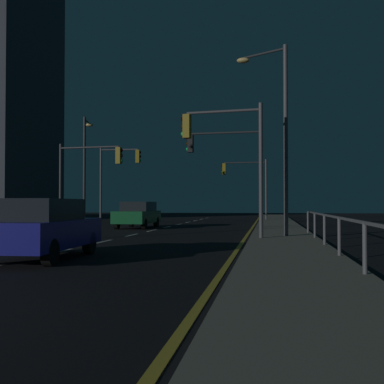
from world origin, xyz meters
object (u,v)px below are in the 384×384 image
object	(u,v)px
car	(41,228)
traffic_light_far_right	(246,177)
car_oncoming	(138,214)
traffic_light_far_left	(225,145)
traffic_light_mid_right	(117,170)
street_lamp_across_street	(277,122)
traffic_light_mid_left	(88,168)
street_lamp_far_end	(85,160)
traffic_light_far_center	(228,157)

from	to	relation	value
car	traffic_light_far_right	size ratio (longest dim) A/B	0.89
car	car_oncoming	distance (m)	16.60
car	traffic_light_far_left	distance (m)	8.81
car	traffic_light_mid_right	size ratio (longest dim) A/B	0.78
traffic_light_mid_right	traffic_light_far_left	bearing A→B (deg)	-59.31
traffic_light_far_right	street_lamp_across_street	size ratio (longest dim) A/B	0.64
traffic_light_mid_left	street_lamp_across_street	world-z (taller)	street_lamp_across_street
street_lamp_across_street	street_lamp_far_end	xyz separation A→B (m)	(-12.55, 10.92, -0.49)
traffic_light_mid_left	traffic_light_far_left	xyz separation A→B (m)	(8.73, -8.17, 0.23)
car	street_lamp_across_street	world-z (taller)	street_lamp_across_street
traffic_light_far_left	street_lamp_across_street	world-z (taller)	street_lamp_across_street
traffic_light_far_center	traffic_light_mid_right	world-z (taller)	traffic_light_mid_right
car	traffic_light_mid_right	xyz separation A→B (m)	(-5.19, 22.94, 3.14)
traffic_light_far_right	traffic_light_mid_right	world-z (taller)	traffic_light_mid_right
traffic_light_far_center	traffic_light_mid_right	size ratio (longest dim) A/B	0.94
traffic_light_far_right	traffic_light_mid_right	bearing A→B (deg)	-143.94
traffic_light_mid_left	traffic_light_mid_right	distance (m)	7.61
traffic_light_far_center	street_lamp_far_end	world-z (taller)	street_lamp_far_end
traffic_light_mid_left	traffic_light_far_center	bearing A→B (deg)	-8.72
traffic_light_far_center	traffic_light_mid_right	distance (m)	12.53
traffic_light_far_right	traffic_light_far_left	xyz separation A→B (m)	(0.21, -22.40, 0.07)
car	traffic_light_far_left	xyz separation A→B (m)	(4.15, 7.19, 2.94)
traffic_light_mid_left	traffic_light_mid_right	xyz separation A→B (m)	(-0.61, 7.58, 0.42)
street_lamp_across_street	car	bearing A→B (deg)	-125.87
traffic_light_far_center	traffic_light_far_left	size ratio (longest dim) A/B	1.03
traffic_light_mid_right	street_lamp_far_end	world-z (taller)	street_lamp_far_end
car	traffic_light_far_center	bearing A→B (deg)	75.35
car_oncoming	street_lamp_across_street	world-z (taller)	street_lamp_across_street
car_oncoming	traffic_light_mid_right	bearing A→B (deg)	117.10
car	traffic_light_mid_left	world-z (taller)	traffic_light_mid_left
traffic_light_far_right	traffic_light_mid_right	size ratio (longest dim) A/B	0.88
car_oncoming	traffic_light_far_left	bearing A→B (deg)	-56.97
traffic_light_mid_left	street_lamp_across_street	bearing A→B (deg)	-32.20
car	street_lamp_far_end	xyz separation A→B (m)	(-6.35, 19.49, 3.54)
traffic_light_far_right	street_lamp_far_end	bearing A→B (deg)	-135.52
car_oncoming	traffic_light_far_right	world-z (taller)	traffic_light_far_right
car_oncoming	traffic_light_far_center	xyz separation A→B (m)	(5.58, -2.39, 3.10)
traffic_light_mid_right	traffic_light_far_left	xyz separation A→B (m)	(9.34, -15.75, -0.19)
traffic_light_far_right	traffic_light_mid_right	distance (m)	11.31
traffic_light_far_right	traffic_light_far_left	world-z (taller)	traffic_light_far_left
car	traffic_light_mid_right	distance (m)	23.73
car	traffic_light_far_right	bearing A→B (deg)	82.41
traffic_light_far_right	traffic_light_far_left	size ratio (longest dim) A/B	0.97
car	traffic_light_mid_left	distance (m)	16.26
traffic_light_mid_left	street_lamp_across_street	size ratio (longest dim) A/B	0.64
traffic_light_mid_left	street_lamp_far_end	size ratio (longest dim) A/B	0.69
traffic_light_mid_right	street_lamp_across_street	size ratio (longest dim) A/B	0.73
car	car_oncoming	bearing A→B (deg)	96.55
car	traffic_light_far_center	size ratio (longest dim) A/B	0.84
street_lamp_across_street	traffic_light_mid_left	bearing A→B (deg)	147.80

